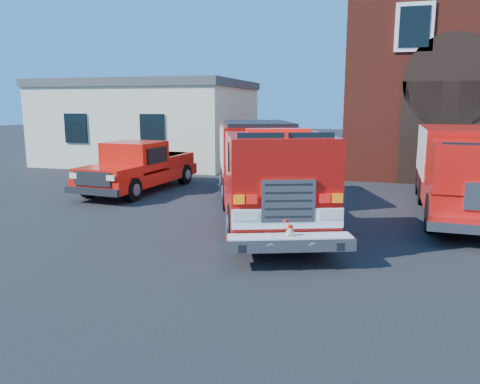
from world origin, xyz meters
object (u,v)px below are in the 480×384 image
(secondary_truck, at_px, (463,168))
(fire_engine, at_px, (264,169))
(side_building, at_px, (152,121))
(pickup_truck, at_px, (140,167))

(secondary_truck, bearing_deg, fire_engine, -159.15)
(fire_engine, bearing_deg, secondary_truck, 20.85)
(side_building, relative_size, secondary_truck, 1.35)
(pickup_truck, height_order, secondary_truck, secondary_truck)
(side_building, height_order, fire_engine, side_building)
(fire_engine, distance_m, pickup_truck, 5.97)
(pickup_truck, bearing_deg, fire_engine, -27.36)
(side_building, bearing_deg, secondary_truck, -32.00)
(side_building, height_order, pickup_truck, side_building)
(pickup_truck, distance_m, secondary_truck, 10.77)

